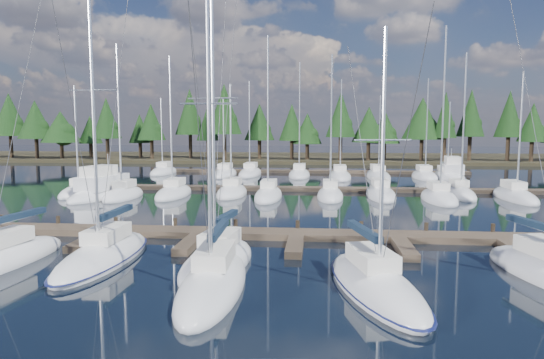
# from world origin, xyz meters

# --- Properties ---
(ground) EXTENTS (260.00, 260.00, 0.00)m
(ground) POSITION_xyz_m (0.00, 30.00, 0.00)
(ground) COLOR black
(ground) RESTS_ON ground
(far_shore) EXTENTS (220.00, 30.00, 0.60)m
(far_shore) POSITION_xyz_m (0.00, 90.00, 0.30)
(far_shore) COLOR #2E2819
(far_shore) RESTS_ON ground
(main_dock) EXTENTS (44.00, 6.13, 0.90)m
(main_dock) POSITION_xyz_m (0.00, 17.36, 0.20)
(main_dock) COLOR brown
(main_dock) RESTS_ON ground
(back_docks) EXTENTS (50.00, 21.80, 0.40)m
(back_docks) POSITION_xyz_m (0.00, 49.58, 0.20)
(back_docks) COLOR brown
(back_docks) RESTS_ON ground
(front_sailboat_1) EXTENTS (2.95, 9.65, 15.59)m
(front_sailboat_1) POSITION_xyz_m (-9.60, 11.85, 0.29)
(front_sailboat_1) COLOR silver
(front_sailboat_1) RESTS_ON ground
(front_sailboat_2) EXTENTS (3.71, 7.75, 14.79)m
(front_sailboat_2) POSITION_xyz_m (-3.60, 11.42, 0.31)
(front_sailboat_2) COLOR silver
(front_sailboat_2) RESTS_ON ground
(front_sailboat_3) EXTENTS (2.84, 9.32, 14.06)m
(front_sailboat_3) POSITION_xyz_m (-3.12, 8.15, 0.29)
(front_sailboat_3) COLOR silver
(front_sailboat_3) RESTS_ON ground
(front_sailboat_4) EXTENTS (4.92, 9.64, 11.46)m
(front_sailboat_4) POSITION_xyz_m (3.64, 8.50, 0.27)
(front_sailboat_4) COLOR silver
(front_sailboat_4) RESTS_ON ground
(back_sailboat_rows) EXTENTS (44.90, 32.07, 16.49)m
(back_sailboat_rows) POSITION_xyz_m (0.18, 45.15, 0.27)
(back_sailboat_rows) COLOR silver
(back_sailboat_rows) RESTS_ON ground
(motor_yacht_left) EXTENTS (4.99, 10.52, 5.06)m
(motor_yacht_left) POSITION_xyz_m (-19.57, 33.62, 0.55)
(motor_yacht_left) COLOR silver
(motor_yacht_left) RESTS_ON ground
(motor_yacht_right) EXTENTS (4.52, 10.01, 4.84)m
(motor_yacht_right) POSITION_xyz_m (18.76, 53.60, 0.53)
(motor_yacht_right) COLOR silver
(motor_yacht_right) RESTS_ON ground
(tree_line) EXTENTS (186.51, 11.39, 14.14)m
(tree_line) POSITION_xyz_m (-1.94, 80.18, 7.60)
(tree_line) COLOR black
(tree_line) RESTS_ON far_shore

